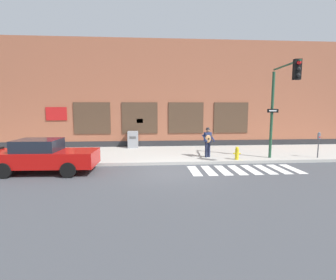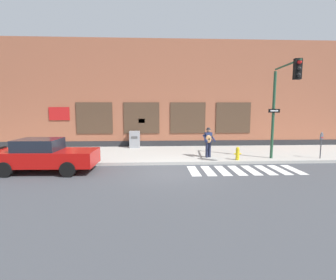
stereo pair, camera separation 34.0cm
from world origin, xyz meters
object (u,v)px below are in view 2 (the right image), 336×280
object	(u,v)px
red_car	(44,155)
fire_hydrant	(238,154)
busker	(208,141)
utility_box	(135,139)
parking_meter	(321,141)
traffic_light	(283,95)

from	to	relation	value
red_car	fire_hydrant	xyz separation A→B (m)	(9.46, 1.43, -0.27)
busker	utility_box	bearing A→B (deg)	138.36
busker	fire_hydrant	bearing A→B (deg)	-28.87
fire_hydrant	red_car	bearing A→B (deg)	-171.39
parking_meter	fire_hydrant	distance (m)	4.71
traffic_light	utility_box	size ratio (longest dim) A/B	4.31
traffic_light	busker	bearing A→B (deg)	154.69
traffic_light	fire_hydrant	size ratio (longest dim) A/B	6.95
traffic_light	fire_hydrant	world-z (taller)	traffic_light
busker	utility_box	size ratio (longest dim) A/B	1.48
fire_hydrant	parking_meter	bearing A→B (deg)	2.14
parking_meter	fire_hydrant	xyz separation A→B (m)	(-4.67, -0.17, -0.60)
red_car	busker	world-z (taller)	busker
busker	traffic_light	xyz separation A→B (m)	(3.31, -1.56, 2.44)
red_car	utility_box	xyz separation A→B (m)	(3.70, 6.08, -0.05)
parking_meter	utility_box	distance (m)	11.36
parking_meter	utility_box	xyz separation A→B (m)	(-10.44, 4.47, -0.38)
fire_hydrant	traffic_light	bearing A→B (deg)	-22.51
traffic_light	parking_meter	distance (m)	3.83
red_car	utility_box	bearing A→B (deg)	58.69
parking_meter	traffic_light	bearing A→B (deg)	-160.97
busker	utility_box	xyz separation A→B (m)	(-4.35, 3.87, -0.38)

